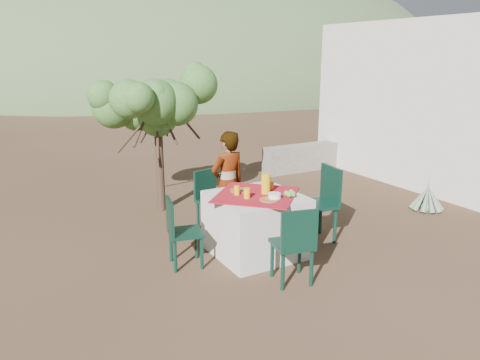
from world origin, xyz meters
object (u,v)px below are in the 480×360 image
chair_left (179,229)px  person (228,184)px  chair_far (210,196)px  agave (427,199)px  chair_near (295,242)px  shrub_tree (160,111)px  table (256,224)px  guesthouse (449,100)px  juice_pitcher (266,184)px  chair_right (322,200)px

chair_left → person: size_ratio=0.57×
chair_far → agave: 3.49m
chair_near → shrub_tree: shrub_tree is taller
chair_left → agave: size_ratio=1.48×
table → chair_far: chair_far is taller
table → agave: size_ratio=2.34×
guesthouse → juice_pitcher: (-5.34, -1.60, -0.62)m
person → agave: 3.34m
chair_left → chair_near: bearing=-126.6°
chair_left → juice_pitcher: bearing=-84.6°
chair_left → guesthouse: guesthouse is taller
chair_near → chair_left: bearing=-35.6°
chair_left → agave: 4.20m
guesthouse → shrub_tree: bearing=174.0°
person → agave: person is taller
agave → guesthouse: guesthouse is taller
chair_right → guesthouse: bearing=117.9°
chair_right → person: bearing=-119.4°
agave → chair_right: bearing=-176.7°
chair_right → shrub_tree: bearing=-140.1°
chair_far → juice_pitcher: (0.24, -1.08, 0.42)m
shrub_tree → chair_left: bearing=-105.3°
person → guesthouse: size_ratio=0.34×
guesthouse → agave: bearing=-146.5°
chair_near → agave: 3.46m
chair_left → person: (0.96, 0.62, 0.26)m
shrub_tree → guesthouse: (5.86, -0.62, -0.07)m
table → juice_pitcher: bearing=-9.3°
chair_left → chair_right: size_ratio=0.83×
guesthouse → juice_pitcher: bearing=-163.4°
guesthouse → chair_right: bearing=-160.2°
shrub_tree → agave: (3.62, -2.10, -1.38)m
chair_near → chair_left: chair_near is taller
chair_far → guesthouse: 5.70m
shrub_tree → guesthouse: bearing=-6.0°
guesthouse → table: bearing=-163.9°
chair_near → person: (0.07, 1.64, 0.23)m
chair_near → juice_pitcher: bearing=-89.1°
chair_left → person: bearing=-45.1°
chair_far → shrub_tree: size_ratio=0.42×
person → chair_near: bearing=78.7°
chair_left → shrub_tree: shrub_tree is taller
person → juice_pitcher: size_ratio=5.84×
chair_far → guesthouse: guesthouse is taller
chair_far → chair_right: chair_right is taller
guesthouse → juice_pitcher: 5.61m
chair_near → chair_right: (1.06, 0.87, 0.07)m
shrub_tree → chair_near: bearing=-84.0°
agave → table: bearing=-178.4°
person → table: bearing=81.6°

